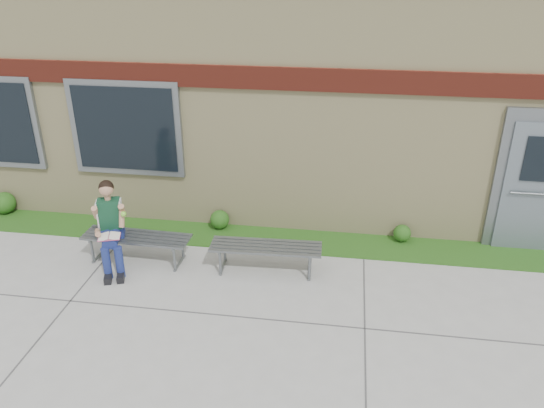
# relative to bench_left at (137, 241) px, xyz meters

# --- Properties ---
(ground) EXTENTS (80.00, 80.00, 0.00)m
(ground) POSITION_rel_bench_left_xyz_m (2.46, -1.67, -0.33)
(ground) COLOR #9E9E99
(ground) RESTS_ON ground
(grass_strip) EXTENTS (16.00, 0.80, 0.02)m
(grass_strip) POSITION_rel_bench_left_xyz_m (2.46, 0.93, -0.32)
(grass_strip) COLOR #165015
(grass_strip) RESTS_ON ground
(school_building) EXTENTS (16.20, 6.22, 4.20)m
(school_building) POSITION_rel_bench_left_xyz_m (2.46, 4.32, 1.77)
(school_building) COLOR beige
(school_building) RESTS_ON ground
(bench_left) EXTENTS (1.67, 0.52, 0.43)m
(bench_left) POSITION_rel_bench_left_xyz_m (0.00, 0.00, 0.00)
(bench_left) COLOR slate
(bench_left) RESTS_ON ground
(bench_right) EXTENTS (1.66, 0.52, 0.43)m
(bench_right) POSITION_rel_bench_left_xyz_m (2.00, 0.00, -0.00)
(bench_right) COLOR slate
(bench_right) RESTS_ON ground
(girl) EXTENTS (0.60, 0.87, 1.35)m
(girl) POSITION_rel_bench_left_xyz_m (-0.29, -0.20, 0.36)
(girl) COLOR navy
(girl) RESTS_ON ground
(shrub_west) EXTENTS (0.40, 0.40, 0.40)m
(shrub_west) POSITION_rel_bench_left_xyz_m (-3.00, 1.18, -0.11)
(shrub_west) COLOR #165015
(shrub_west) RESTS_ON grass_strip
(shrub_mid) EXTENTS (0.32, 0.32, 0.32)m
(shrub_mid) POSITION_rel_bench_left_xyz_m (1.01, 1.18, -0.15)
(shrub_mid) COLOR #165015
(shrub_mid) RESTS_ON grass_strip
(shrub_east) EXTENTS (0.28, 0.28, 0.28)m
(shrub_east) POSITION_rel_bench_left_xyz_m (4.08, 1.18, -0.17)
(shrub_east) COLOR #165015
(shrub_east) RESTS_ON grass_strip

